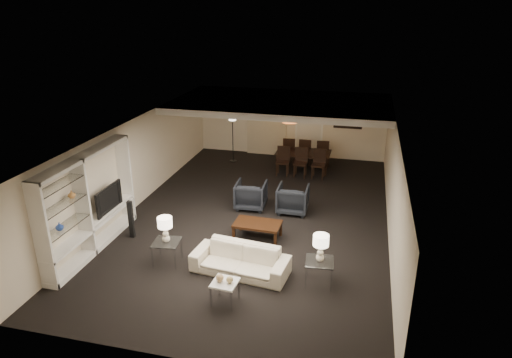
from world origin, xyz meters
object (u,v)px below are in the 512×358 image
(coffee_table, at_px, (258,230))
(table_lamp_left, at_px, (165,230))
(armchair_right, at_px, (293,199))
(chair_fl, at_px, (289,150))
(armchair_left, at_px, (251,195))
(vase_blue, at_px, (59,226))
(chair_fm, at_px, (306,151))
(table_lamp_right, at_px, (321,248))
(side_table_left, at_px, (167,252))
(marble_table, at_px, (225,292))
(chair_nm, at_px, (300,163))
(floor_lamp, at_px, (233,138))
(floor_speaker, at_px, (131,219))
(chair_nr, at_px, (318,164))
(sofa, at_px, (240,260))
(chair_fr, at_px, (322,152))
(side_table_right, at_px, (319,272))
(pendant_light, at_px, (290,119))
(chair_nl, at_px, (283,162))
(television, at_px, (105,198))
(dining_table, at_px, (303,161))
(vase_amber, at_px, (72,194))

(coffee_table, xyz_separation_m, table_lamp_left, (-1.70, -1.60, 0.63))
(armchair_right, height_order, chair_fl, chair_fl)
(armchair_left, distance_m, vase_blue, 5.26)
(armchair_right, height_order, chair_fm, chair_fm)
(table_lamp_right, bearing_deg, side_table_left, 180.00)
(coffee_table, height_order, armchair_right, armchair_right)
(marble_table, distance_m, chair_fm, 8.49)
(chair_nm, height_order, floor_lamp, floor_lamp)
(floor_speaker, bearing_deg, table_lamp_right, -15.03)
(coffee_table, distance_m, chair_nr, 4.60)
(armchair_left, height_order, chair_fl, chair_fl)
(sofa, distance_m, table_lamp_right, 1.78)
(table_lamp_right, bearing_deg, chair_nm, 102.11)
(floor_lamp, bearing_deg, chair_fr, 5.69)
(armchair_left, xyz_separation_m, side_table_right, (2.30, -3.30, -0.12))
(armchair_left, bearing_deg, armchair_right, 177.09)
(side_table_left, bearing_deg, coffee_table, 43.26)
(pendant_light, distance_m, chair_nm, 1.51)
(chair_fr, bearing_deg, chair_nr, 84.17)
(side_table_right, relative_size, chair_fm, 0.60)
(table_lamp_left, relative_size, marble_table, 1.24)
(pendant_light, distance_m, coffee_table, 4.98)
(side_table_right, bearing_deg, marble_table, -147.09)
(armchair_left, relative_size, chair_nl, 0.89)
(pendant_light, xyz_separation_m, vase_blue, (-3.61, -7.20, -0.77))
(sofa, distance_m, side_table_right, 1.70)
(pendant_light, height_order, chair_nr, pendant_light)
(chair_fl, bearing_deg, coffee_table, 86.99)
(television, relative_size, chair_fr, 1.12)
(side_table_right, relative_size, chair_nm, 0.60)
(coffee_table, xyz_separation_m, chair_nr, (1.00, 4.48, 0.28))
(vase_blue, distance_m, chair_fm, 9.26)
(side_table_left, distance_m, floor_lamp, 7.10)
(dining_table, xyz_separation_m, chair_fl, (-0.60, 0.65, 0.16))
(table_lamp_left, bearing_deg, chair_fl, 78.54)
(dining_table, bearing_deg, chair_fr, 47.81)
(armchair_left, bearing_deg, chair_fr, -114.28)
(vase_blue, bearing_deg, chair_fl, 67.57)
(pendant_light, bearing_deg, vase_blue, -116.61)
(television, distance_m, chair_nl, 6.33)
(armchair_left, height_order, chair_nl, chair_nl)
(side_table_right, relative_size, floor_lamp, 0.32)
(vase_amber, xyz_separation_m, chair_fm, (4.03, 7.77, -1.16))
(pendant_light, relative_size, floor_speaker, 0.54)
(pendant_light, xyz_separation_m, floor_speaker, (-3.03, -5.36, -1.43))
(side_table_right, distance_m, vase_blue, 5.49)
(side_table_left, xyz_separation_m, vase_blue, (-1.93, -0.93, 0.88))
(chair_nr, relative_size, chair_fm, 1.00)
(chair_nl, bearing_deg, sofa, -89.83)
(side_table_left, height_order, television, television)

